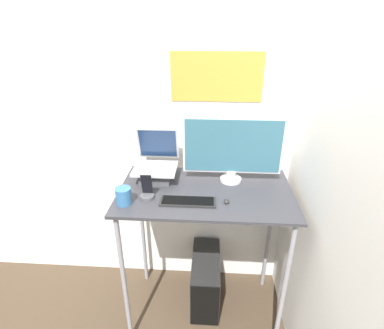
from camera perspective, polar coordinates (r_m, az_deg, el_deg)
name	(u,v)px	position (r m, az deg, el deg)	size (l,w,h in m)	color
wall_back	(207,137)	(2.20, 2.95, 5.28)	(6.00, 0.06, 2.60)	white
wall_side_right	(332,191)	(1.66, 25.16, -4.59)	(0.05, 6.00, 2.60)	white
desk	(205,207)	(1.99, 2.51, -8.11)	(1.11, 0.65, 1.09)	#333338
laptop	(156,168)	(2.04, -6.89, -0.59)	(0.28, 0.30, 0.33)	#4C4C51
monitor	(233,150)	(1.95, 7.74, 2.81)	(0.64, 0.14, 0.44)	silver
keyboard	(188,201)	(1.79, -0.79, -7.05)	(0.33, 0.11, 0.02)	black
mouse	(227,201)	(1.80, 6.59, -6.94)	(0.03, 0.05, 0.02)	#262626
cell_phone	(147,192)	(1.84, -8.56, -5.25)	(0.09, 0.09, 0.16)	#4C4C51
computer_tower	(206,279)	(2.56, 2.59, -21.00)	(0.22, 0.51, 0.41)	black
mug	(124,196)	(1.81, -12.90, -5.87)	(0.09, 0.09, 0.10)	#336699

